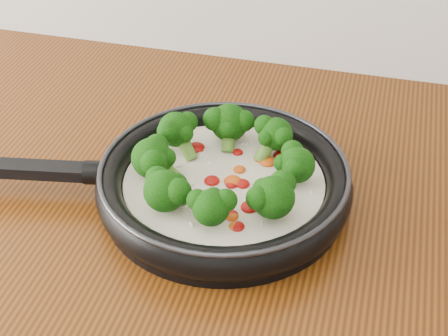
# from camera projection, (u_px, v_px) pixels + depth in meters

# --- Properties ---
(skillet) EXTENTS (0.50, 0.36, 0.09)m
(skillet) POSITION_uv_depth(u_px,v_px,m) (221.00, 180.00, 0.80)
(skillet) COLOR black
(skillet) RESTS_ON counter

